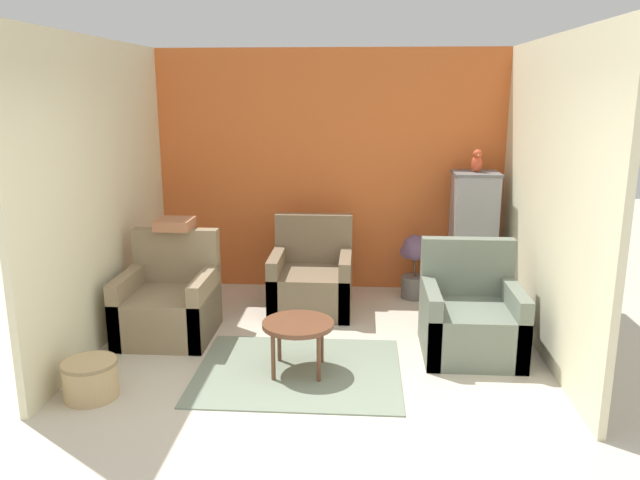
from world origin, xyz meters
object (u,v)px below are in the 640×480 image
armchair_left (169,305)px  birdcage (472,239)px  armchair_right (470,320)px  coffee_table (298,327)px  potted_plant (414,264)px  armchair_middle (312,282)px  parrot (477,161)px  wicker_basket (90,378)px

armchair_left → birdcage: size_ratio=0.68×
armchair_left → armchair_right: size_ratio=1.00×
coffee_table → armchair_right: (1.51, 0.52, -0.09)m
coffee_table → potted_plant: (1.12, 2.02, 0.00)m
armchair_middle → parrot: parrot is taller
armchair_left → armchair_middle: bearing=32.4°
armchair_left → wicker_basket: bearing=-100.3°
coffee_table → armchair_right: armchair_right is taller
armchair_right → wicker_basket: 3.26m
parrot → potted_plant: (-0.63, 0.03, -1.17)m
coffee_table → armchair_middle: armchair_middle is taller
armchair_right → armchair_middle: (-1.52, 1.04, 0.00)m
potted_plant → armchair_middle: bearing=-157.9°
armchair_left → wicker_basket: armchair_left is taller
armchair_middle → coffee_table: bearing=-89.5°
coffee_table → armchair_middle: size_ratio=0.61×
armchair_left → armchair_right: 2.85m
armchair_left → parrot: bearing=22.3°
coffee_table → potted_plant: bearing=60.9°
birdcage → wicker_basket: (-3.31, -2.55, -0.56)m
armchair_left → birdcage: 3.36m
coffee_table → potted_plant: potted_plant is taller
coffee_table → parrot: (1.75, 1.99, 1.18)m
armchair_right → parrot: bearing=80.7°
parrot → armchair_right: bearing=-99.3°
armchair_left → birdcage: birdcage is taller
coffee_table → birdcage: size_ratio=0.41×
coffee_table → birdcage: 2.67m
coffee_table → potted_plant: size_ratio=0.81×
coffee_table → potted_plant: 2.31m
birdcage → parrot: size_ratio=5.81×
birdcage → armchair_left: bearing=-157.7°
armchair_left → armchair_middle: 1.56m
armchair_right → armchair_middle: 1.85m
armchair_left → armchair_middle: size_ratio=1.00×
coffee_table → birdcage: bearing=48.7°
armchair_middle → potted_plant: (1.14, 0.46, 0.09)m
coffee_table → armchair_middle: 1.56m
coffee_table → armchair_left: (-1.33, 0.73, -0.09)m
armchair_left → birdcage: bearing=22.3°
armchair_left → birdcage: (3.08, 1.26, 0.41)m
armchair_middle → potted_plant: size_ratio=1.34×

